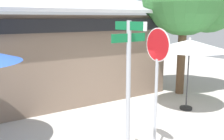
# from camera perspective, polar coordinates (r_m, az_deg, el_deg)

# --- Properties ---
(ground_plane) EXTENTS (28.00, 28.00, 0.10)m
(ground_plane) POSITION_cam_1_polar(r_m,az_deg,el_deg) (7.94, 5.98, -13.08)
(ground_plane) COLOR #ADA8A0
(cafe_building) EXTENTS (8.59, 5.01, 4.52)m
(cafe_building) POSITION_cam_1_polar(r_m,az_deg,el_deg) (11.23, -11.88, 3.65)
(cafe_building) COLOR #705B4C
(cafe_building) RESTS_ON ground
(street_sign_post) EXTENTS (0.80, 0.86, 3.18)m
(street_sign_post) POSITION_cam_1_polar(r_m,az_deg,el_deg) (5.05, 3.62, -3.66)
(street_sign_post) COLOR #A8AAB2
(street_sign_post) RESTS_ON ground
(stop_sign) EXTENTS (0.07, 0.75, 3.02)m
(stop_sign) POSITION_cam_1_polar(r_m,az_deg,el_deg) (5.90, 9.81, 0.08)
(stop_sign) COLOR #A8AAB2
(stop_sign) RESTS_ON ground
(patio_umbrella_ivory_center) EXTENTS (2.62, 2.62, 2.57)m
(patio_umbrella_ivory_center) POSITION_cam_1_polar(r_m,az_deg,el_deg) (9.33, 16.65, 5.20)
(patio_umbrella_ivory_center) COLOR black
(patio_umbrella_ivory_center) RESTS_ON ground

